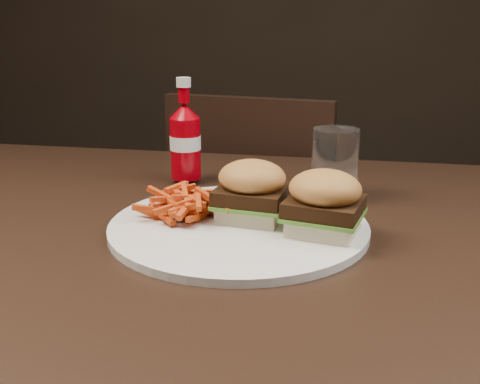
% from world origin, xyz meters
% --- Properties ---
extents(dining_table, '(1.20, 0.80, 0.04)m').
position_xyz_m(dining_table, '(0.00, 0.00, 0.73)').
color(dining_table, black).
rests_on(dining_table, ground).
extents(chair_far, '(0.46, 0.46, 0.04)m').
position_xyz_m(chair_far, '(0.03, 0.65, 0.43)').
color(chair_far, black).
rests_on(chair_far, ground).
extents(plate, '(0.34, 0.34, 0.01)m').
position_xyz_m(plate, '(0.08, -0.03, 0.76)').
color(plate, white).
rests_on(plate, dining_table).
extents(sandwich_half_a, '(0.09, 0.09, 0.02)m').
position_xyz_m(sandwich_half_a, '(0.10, -0.01, 0.77)').
color(sandwich_half_a, beige).
rests_on(sandwich_half_a, plate).
extents(sandwich_half_b, '(0.09, 0.09, 0.02)m').
position_xyz_m(sandwich_half_b, '(0.19, -0.04, 0.77)').
color(sandwich_half_b, beige).
rests_on(sandwich_half_b, plate).
extents(fries_pile, '(0.12, 0.12, 0.04)m').
position_xyz_m(fries_pile, '(0.01, -0.02, 0.78)').
color(fries_pile, '#C02D00').
rests_on(fries_pile, plate).
extents(ketchup_bottle, '(0.06, 0.06, 0.10)m').
position_xyz_m(ketchup_bottle, '(-0.05, 0.18, 0.81)').
color(ketchup_bottle, '#99000A').
rests_on(ketchup_bottle, dining_table).
extents(tumbler, '(0.09, 0.09, 0.11)m').
position_xyz_m(tumbler, '(0.20, 0.13, 0.81)').
color(tumbler, white).
rests_on(tumbler, dining_table).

